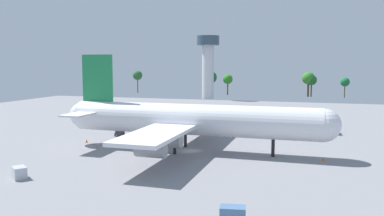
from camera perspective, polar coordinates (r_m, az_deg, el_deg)
ground_plane at (r=86.29m, az=0.00°, el=-6.22°), size 240.19×240.19×0.00m
cargo_airplane at (r=85.08m, az=-0.04°, el=-1.75°), size 60.05×50.36×20.92m
fuel_truck at (r=106.22m, az=-10.39°, el=-3.30°), size 3.53×4.48×2.41m
baggage_tug at (r=113.27m, az=19.69°, el=-3.01°), size 2.83×4.50×2.11m
cargo_loader at (r=113.85m, az=5.75°, el=-2.61°), size 5.80×4.26×2.21m
pushback_tractor at (r=121.64m, az=-13.06°, el=-2.11°), size 3.50×5.54×2.45m
cargo_container_fore at (r=71.95m, az=-23.60°, el=-8.52°), size 3.37×3.21×1.98m
cargo_container_aft at (r=49.11m, az=5.88°, el=-14.99°), size 3.33×2.31×1.94m
safety_cone_nose at (r=81.88m, az=18.37°, el=-6.97°), size 0.54×0.54×0.77m
safety_cone_tail at (r=98.72m, az=-14.95°, el=-4.59°), size 0.59×0.59×0.84m
control_tower at (r=213.29m, az=2.31°, el=6.90°), size 11.92×11.92×33.62m
tree_line_backdrop at (r=238.76m, az=9.02°, el=4.25°), size 132.01×7.55×14.46m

